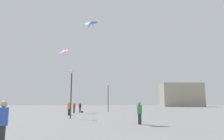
# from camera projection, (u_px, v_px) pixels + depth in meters

# --- Properties ---
(person_in_black) EXTENTS (0.36, 0.36, 1.64)m
(person_in_black) POSITION_uv_depth(u_px,v_px,m) (80.00, 107.00, 34.01)
(person_in_black) COLOR #2D2D33
(person_in_black) RESTS_ON ground_plane
(person_in_green) EXTENTS (0.36, 0.36, 1.66)m
(person_in_green) POSITION_uv_depth(u_px,v_px,m) (140.00, 112.00, 15.04)
(person_in_green) COLOR #2D2D33
(person_in_green) RESTS_ON ground_plane
(person_in_blue) EXTENTS (0.35, 0.35, 1.61)m
(person_in_blue) POSITION_uv_depth(u_px,v_px,m) (3.00, 121.00, 7.24)
(person_in_blue) COLOR #2D2D33
(person_in_blue) RESTS_ON ground_plane
(person_in_orange) EXTENTS (0.37, 0.37, 1.72)m
(person_in_orange) POSITION_uv_depth(u_px,v_px,m) (69.00, 108.00, 25.96)
(person_in_orange) COLOR #2D2D33
(person_in_orange) RESTS_ON ground_plane
(person_in_red) EXTENTS (0.36, 0.36, 1.63)m
(person_in_red) POSITION_uv_depth(u_px,v_px,m) (74.00, 107.00, 31.81)
(person_in_red) COLOR #2D2D33
(person_in_red) RESTS_ON ground_plane
(kite_crimson_diamond) EXTENTS (4.26, 5.72, 10.93)m
(kite_crimson_diamond) POSITION_uv_depth(u_px,v_px,m) (66.00, 51.00, 40.41)
(kite_crimson_diamond) COLOR red
(kite_violet_delta) EXTENTS (4.40, 1.69, 9.55)m
(kite_violet_delta) POSITION_uv_depth(u_px,v_px,m) (62.00, 53.00, 36.03)
(kite_violet_delta) COLOR purple
(kite_cobalt_diamond) EXTENTS (4.57, 4.37, 8.39)m
(kite_cobalt_diamond) POSITION_uv_depth(u_px,v_px,m) (91.00, 23.00, 19.74)
(kite_cobalt_diamond) COLOR blue
(building_centre_hall) EXTENTS (17.95, 9.90, 10.28)m
(building_centre_hall) POSITION_uv_depth(u_px,v_px,m) (181.00, 95.00, 90.99)
(building_centre_hall) COLOR #A39984
(building_centre_hall) RESTS_ON ground_plane
(lamppost_east) EXTENTS (0.36, 0.36, 4.97)m
(lamppost_east) POSITION_uv_depth(u_px,v_px,m) (71.00, 85.00, 21.02)
(lamppost_east) COLOR #2D2D30
(lamppost_east) RESTS_ON ground_plane
(lamppost_west) EXTENTS (0.36, 0.36, 5.09)m
(lamppost_west) POSITION_uv_depth(u_px,v_px,m) (108.00, 93.00, 37.43)
(lamppost_west) COLOR #2D2D30
(lamppost_west) RESTS_ON ground_plane
(handbag_beside_flyer) EXTENTS (0.35, 0.28, 0.24)m
(handbag_beside_flyer) POSITION_uv_depth(u_px,v_px,m) (82.00, 112.00, 34.01)
(handbag_beside_flyer) COLOR black
(handbag_beside_flyer) RESTS_ON ground_plane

